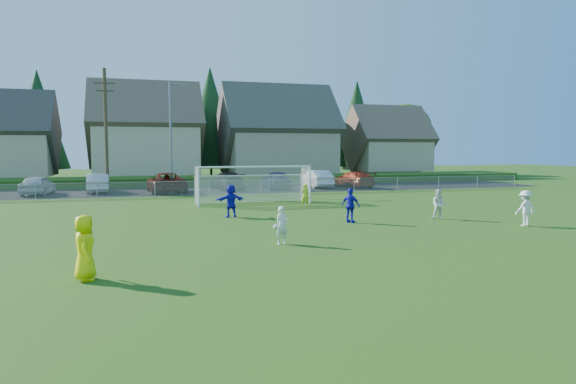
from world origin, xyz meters
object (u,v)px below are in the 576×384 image
soccer_ball (276,227)px  car_a (38,185)px  car_d (227,181)px  car_e (276,180)px  car_b (98,183)px  car_c (166,183)px  car_f (317,179)px  car_g (353,179)px  player_blue_a (351,206)px  player_white_b (439,204)px  goalkeeper (305,195)px  player_white_c (525,208)px  soccer_goal (252,179)px  referee (85,248)px  player_blue_b (231,201)px  player_white_a (282,225)px

soccer_ball → car_a: car_a is taller
car_d → car_e: 4.40m
car_b → car_e: bearing=175.5°
car_c → car_f: (13.70, 1.51, -0.01)m
car_g → player_blue_a: bearing=58.5°
soccer_ball → player_white_b: size_ratio=0.14×
player_blue_a → goalkeeper: player_blue_a is taller
player_white_c → car_f: size_ratio=0.34×
player_white_c → car_g: player_white_c is taller
soccer_ball → player_white_c: player_white_c is taller
car_b → car_d: bearing=178.5°
goalkeeper → soccer_goal: (-2.80, 2.55, 0.92)m
goalkeeper → car_d: size_ratio=0.27×
referee → car_a: bearing=5.9°
car_c → car_e: size_ratio=1.23×
car_e → soccer_goal: (-4.71, -10.98, 0.81)m
car_e → car_g: (7.33, -0.23, -0.07)m
car_c → car_d: (5.30, 1.52, -0.05)m
player_white_c → car_d: bearing=-73.3°
soccer_ball → car_b: (-8.77, 22.63, 0.67)m
car_g → player_blue_b: bearing=42.3°
car_d → car_e: bearing=164.7°
car_g → soccer_goal: soccer_goal is taller
player_white_a → player_blue_b: 8.17m
player_white_a → soccer_ball: bearing=63.8°
player_blue_b → car_c: (-2.29, 16.57, -0.04)m
car_g → car_c: bearing=-5.3°
player_white_b → player_white_c: (2.55, -3.15, 0.06)m
player_blue_a → player_blue_b: 6.39m
car_f → car_g: bearing=163.7°
car_e → car_f: size_ratio=0.98×
car_f → car_d: bearing=0.1°
car_a → goalkeeper: bearing=149.0°
car_a → car_f: size_ratio=0.93×
player_white_b → car_a: (-22.04, 21.07, 0.00)m
player_blue_b → player_blue_a: bearing=131.1°
player_blue_b → referee: bearing=48.6°
goalkeeper → car_a: 21.97m
car_b → car_c: bearing=163.2°
goalkeeper → car_d: (-2.43, 14.28, 0.06)m
player_white_a → player_white_c: bearing=-9.3°
soccer_ball → player_white_c: (11.43, -2.38, 0.72)m
car_e → soccer_goal: 11.97m
player_white_b → car_b: bearing=164.0°
player_white_a → car_b: 27.34m
soccer_ball → car_d: 22.84m
player_white_a → car_d: 26.37m
car_c → car_g: car_c is taller
car_c → car_e: (9.64, 0.78, -0.00)m
player_white_a → car_d: bearing=69.8°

